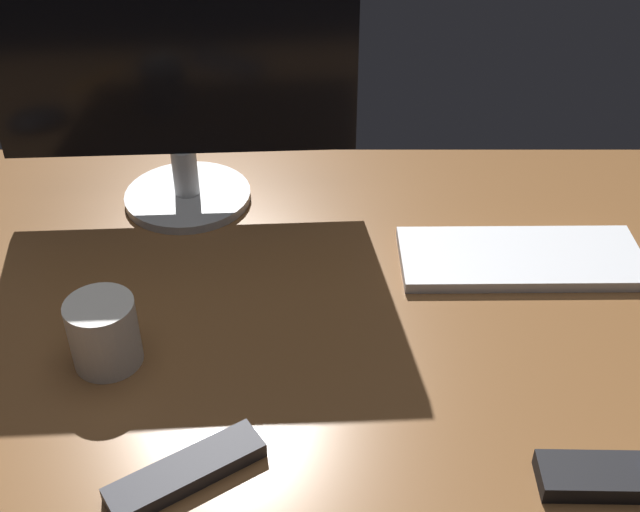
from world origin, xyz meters
TOP-DOWN VIEW (x-y plane):
  - desk at (0.00, 0.00)cm, footprint 140.00×84.00cm
  - monitor at (-22.55, 25.42)cm, footprint 53.46×20.07cm
  - keyboard at (27.46, 8.50)cm, footprint 34.68×14.27cm
  - media_remote at (30.52, -30.32)cm, footprint 17.80×5.63cm
  - tv_remote at (-15.46, -29.55)cm, footprint 16.77×13.23cm
  - coffee_mug at (-27.42, -11.64)cm, footprint 8.39×8.39cm

SIDE VIEW (x-z plane):
  - desk at x=0.00cm, z-range 0.00..2.00cm
  - keyboard at x=27.46cm, z-range 2.00..3.64cm
  - tv_remote at x=-15.46cm, z-range 2.00..3.87cm
  - media_remote at x=30.52cm, z-range 1.26..5.14cm
  - coffee_mug at x=-27.42cm, z-range 2.00..10.98cm
  - monitor at x=-22.55cm, z-range 3.70..51.80cm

